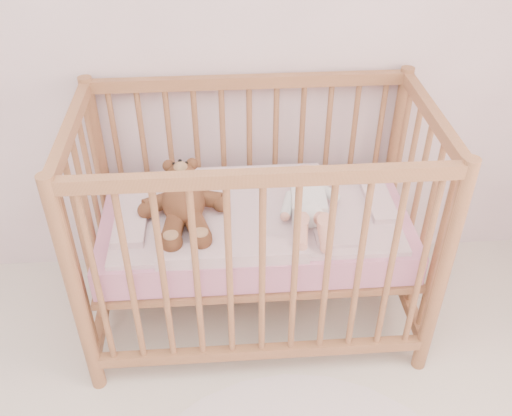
{
  "coord_description": "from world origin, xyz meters",
  "views": [
    {
      "loc": [
        0.3,
        -0.2,
        1.93
      ],
      "look_at": [
        0.43,
        1.55,
        0.62
      ],
      "focal_mm": 40.0,
      "sensor_mm": 36.0,
      "label": 1
    }
  ],
  "objects": [
    {
      "name": "teddy_bear",
      "position": [
        0.15,
        1.58,
        0.65
      ],
      "size": [
        0.4,
        0.55,
        0.14
      ],
      "primitive_type": null,
      "rotation": [
        0.0,
        0.0,
        0.07
      ],
      "color": "brown",
      "rests_on": "blanket"
    },
    {
      "name": "baby",
      "position": [
        0.64,
        1.58,
        0.64
      ],
      "size": [
        0.28,
        0.52,
        0.12
      ],
      "primitive_type": null,
      "rotation": [
        0.0,
        0.0,
        -0.06
      ],
      "color": "white",
      "rests_on": "blanket"
    },
    {
      "name": "blanket",
      "position": [
        0.43,
        1.6,
        0.56
      ],
      "size": [
        1.1,
        0.58,
        0.06
      ],
      "primitive_type": null,
      "color": "#D08F9A",
      "rests_on": "mattress"
    },
    {
      "name": "crib",
      "position": [
        0.43,
        1.6,
        0.5
      ],
      "size": [
        1.36,
        0.76,
        1.0
      ],
      "primitive_type": null,
      "color": "#A46D45",
      "rests_on": "floor"
    },
    {
      "name": "mattress",
      "position": [
        0.43,
        1.6,
        0.49
      ],
      "size": [
        1.22,
        0.62,
        0.13
      ],
      "primitive_type": "cube",
      "color": "pink",
      "rests_on": "crib"
    }
  ]
}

